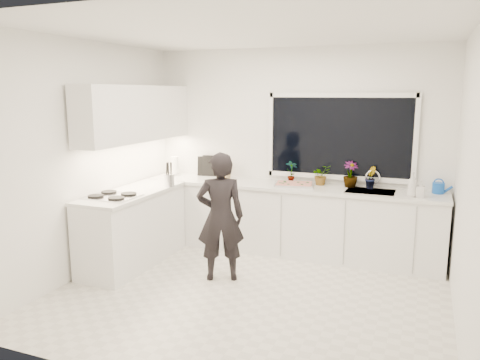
% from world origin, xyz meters
% --- Properties ---
extents(floor, '(4.00, 3.50, 0.02)m').
position_xyz_m(floor, '(0.00, 0.00, -0.01)').
color(floor, beige).
rests_on(floor, ground).
extents(wall_back, '(4.00, 0.02, 2.70)m').
position_xyz_m(wall_back, '(0.00, 1.76, 1.35)').
color(wall_back, white).
rests_on(wall_back, ground).
extents(wall_left, '(0.02, 3.50, 2.70)m').
position_xyz_m(wall_left, '(-2.01, 0.00, 1.35)').
color(wall_left, white).
rests_on(wall_left, ground).
extents(wall_right, '(0.02, 3.50, 2.70)m').
position_xyz_m(wall_right, '(2.01, 0.00, 1.35)').
color(wall_right, white).
rests_on(wall_right, ground).
extents(ceiling, '(4.00, 3.50, 0.02)m').
position_xyz_m(ceiling, '(0.00, 0.00, 2.71)').
color(ceiling, white).
rests_on(ceiling, wall_back).
extents(window, '(1.80, 0.02, 1.00)m').
position_xyz_m(window, '(0.60, 1.73, 1.55)').
color(window, black).
rests_on(window, wall_back).
extents(base_cabinets_back, '(3.92, 0.58, 0.88)m').
position_xyz_m(base_cabinets_back, '(0.00, 1.45, 0.44)').
color(base_cabinets_back, white).
rests_on(base_cabinets_back, floor).
extents(base_cabinets_left, '(0.58, 1.60, 0.88)m').
position_xyz_m(base_cabinets_left, '(-1.67, 0.35, 0.44)').
color(base_cabinets_left, white).
rests_on(base_cabinets_left, floor).
extents(countertop_back, '(3.94, 0.62, 0.04)m').
position_xyz_m(countertop_back, '(0.00, 1.44, 0.90)').
color(countertop_back, silver).
rests_on(countertop_back, base_cabinets_back).
extents(countertop_left, '(0.62, 1.60, 0.04)m').
position_xyz_m(countertop_left, '(-1.67, 0.35, 0.90)').
color(countertop_left, silver).
rests_on(countertop_left, base_cabinets_left).
extents(upper_cabinets, '(0.34, 2.10, 0.70)m').
position_xyz_m(upper_cabinets, '(-1.79, 0.70, 1.85)').
color(upper_cabinets, white).
rests_on(upper_cabinets, wall_left).
extents(sink, '(0.58, 0.42, 0.14)m').
position_xyz_m(sink, '(1.05, 1.45, 0.87)').
color(sink, silver).
rests_on(sink, countertop_back).
extents(faucet, '(0.03, 0.03, 0.22)m').
position_xyz_m(faucet, '(1.05, 1.65, 1.03)').
color(faucet, silver).
rests_on(faucet, countertop_back).
extents(stovetop, '(0.56, 0.48, 0.03)m').
position_xyz_m(stovetop, '(-1.69, -0.00, 0.94)').
color(stovetop, black).
rests_on(stovetop, countertop_left).
extents(person, '(0.63, 0.54, 1.47)m').
position_xyz_m(person, '(-0.45, 0.29, 0.73)').
color(person, black).
rests_on(person, floor).
extents(pizza_tray, '(0.56, 0.46, 0.03)m').
position_xyz_m(pizza_tray, '(0.09, 1.42, 0.94)').
color(pizza_tray, silver).
rests_on(pizza_tray, countertop_back).
extents(pizza, '(0.51, 0.40, 0.01)m').
position_xyz_m(pizza, '(0.09, 1.42, 0.95)').
color(pizza, red).
rests_on(pizza, pizza_tray).
extents(watering_can, '(0.17, 0.17, 0.13)m').
position_xyz_m(watering_can, '(1.82, 1.61, 0.98)').
color(watering_can, blue).
rests_on(watering_can, countertop_back).
extents(paper_towel_roll, '(0.12, 0.12, 0.26)m').
position_xyz_m(paper_towel_roll, '(-1.74, 1.55, 1.05)').
color(paper_towel_roll, white).
rests_on(paper_towel_roll, countertop_back).
extents(knife_block, '(0.15, 0.12, 0.22)m').
position_xyz_m(knife_block, '(-0.95, 1.59, 1.03)').
color(knife_block, '#997B47').
rests_on(knife_block, countertop_back).
extents(utensil_crock, '(0.16, 0.16, 0.16)m').
position_xyz_m(utensil_crock, '(-1.40, 0.80, 1.00)').
color(utensil_crock, silver).
rests_on(utensil_crock, countertop_left).
extents(picture_frame_large, '(0.22, 0.08, 0.28)m').
position_xyz_m(picture_frame_large, '(-1.32, 1.69, 1.06)').
color(picture_frame_large, black).
rests_on(picture_frame_large, countertop_back).
extents(picture_frame_small, '(0.25, 0.07, 0.30)m').
position_xyz_m(picture_frame_small, '(-1.23, 1.69, 1.07)').
color(picture_frame_small, black).
rests_on(picture_frame_small, countertop_back).
extents(herb_plants, '(1.18, 0.31, 0.33)m').
position_xyz_m(herb_plants, '(0.56, 1.61, 1.07)').
color(herb_plants, '#26662D').
rests_on(herb_plants, countertop_back).
extents(soap_bottles, '(0.20, 0.13, 0.28)m').
position_xyz_m(soap_bottles, '(1.56, 1.30, 1.05)').
color(soap_bottles, '#D8BF66').
rests_on(soap_bottles, countertop_back).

